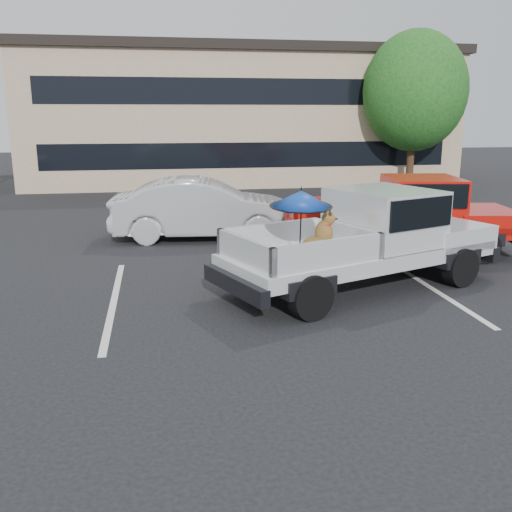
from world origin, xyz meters
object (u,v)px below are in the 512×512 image
at_px(tree_right, 415,91).
at_px(silver_sedan, 204,209).
at_px(silver_pickup, 374,233).
at_px(tree_back, 302,92).
at_px(red_pickup, 414,212).

xyz_separation_m(tree_right, silver_sedan, (-9.94, -8.96, -3.40)).
relative_size(tree_right, silver_pickup, 1.13).
xyz_separation_m(tree_right, silver_pickup, (-7.08, -13.89, -3.16)).
xyz_separation_m(tree_back, red_pickup, (-2.18, -19.56, -3.41)).
xyz_separation_m(silver_pickup, silver_sedan, (-2.85, 4.93, -0.25)).
height_order(tree_back, red_pickup, tree_back).
relative_size(silver_pickup, silver_sedan, 1.23).
bearing_deg(silver_pickup, silver_sedan, 98.77).
xyz_separation_m(tree_right, red_pickup, (-5.18, -11.56, -3.20)).
relative_size(red_pickup, silver_sedan, 1.19).
bearing_deg(tree_right, red_pickup, -114.12).
bearing_deg(tree_right, tree_back, 110.56).
bearing_deg(tree_back, tree_right, -69.44).
bearing_deg(silver_pickup, tree_right, 41.71).
bearing_deg(tree_right, silver_pickup, -117.02).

